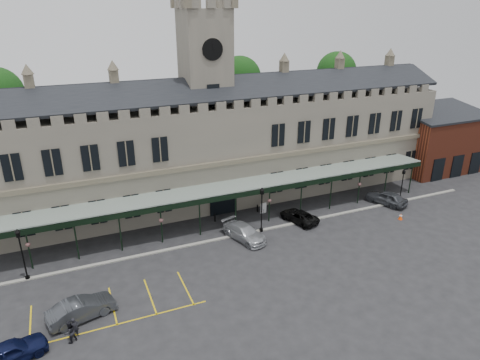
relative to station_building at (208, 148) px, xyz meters
name	(u,v)px	position (x,y,z in m)	size (l,w,h in m)	color
ground	(265,261)	(0.00, -15.91, -6.47)	(140.00, 140.00, 0.00)	black
station_building	(208,148)	(0.00, 0.00, 0.00)	(60.00, 10.36, 17.30)	#625C51
clock_tower	(206,92)	(0.00, 0.09, 6.64)	(5.60, 5.60, 24.80)	#625C51
canopy	(235,207)	(0.00, -8.45, -4.06)	(50.00, 4.10, 4.30)	#8C9E93
brick_annex	(438,141)	(34.00, -2.94, -2.31)	(12.40, 8.36, 9.23)	maroon
kerb	(242,234)	(0.00, -10.41, -6.41)	(60.00, 0.40, 0.12)	gray
parking_markings	(114,309)	(-14.00, -17.41, -6.47)	(16.00, 6.00, 0.01)	gold
tree_behind_mid	(240,79)	(8.00, 9.09, 6.35)	(6.00, 6.00, 16.00)	#332314
tree_behind_right	(336,73)	(24.00, 9.09, 6.35)	(6.00, 6.00, 16.00)	#332314
lamp_post_left	(21,250)	(-20.37, -10.40, -3.50)	(0.47, 0.47, 5.01)	black
lamp_post_mid	(262,206)	(2.19, -10.51, -3.45)	(0.48, 0.48, 5.08)	black
lamp_post_right	(402,183)	(20.91, -10.48, -3.89)	(0.41, 0.41, 4.35)	black
traffic_cone	(401,217)	(17.77, -14.11, -6.12)	(0.45, 0.45, 0.72)	#FB4607
sign_board	(263,208)	(4.29, -6.70, -5.84)	(0.75, 0.10, 1.28)	black
bollard_left	(215,218)	(-1.56, -6.46, -6.02)	(0.16, 0.16, 0.90)	black
bollard_right	(257,208)	(3.81, -6.09, -6.04)	(0.15, 0.15, 0.86)	black
car_left_a	(10,352)	(-21.00, -20.28, -5.67)	(1.89, 4.70, 1.60)	black
car_left_b	(82,309)	(-16.30, -17.54, -5.63)	(1.76, 5.06, 1.67)	#35373C
car_taxi	(244,232)	(-0.12, -11.32, -5.70)	(2.16, 5.32, 1.54)	#9A9DA2
car_van	(299,216)	(7.00, -10.09, -5.83)	(2.13, 4.62, 1.28)	black
car_right_a	(386,198)	(19.00, -10.22, -5.63)	(1.97, 4.90, 1.67)	#35373C
person_a	(75,328)	(-16.88, -19.44, -5.69)	(0.57, 0.37, 1.56)	black
person_b	(70,332)	(-17.24, -19.88, -5.58)	(0.86, 0.67, 1.77)	black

